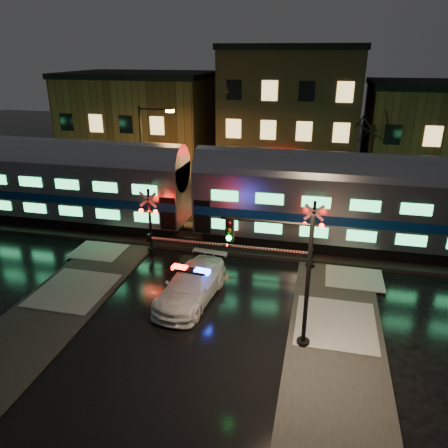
# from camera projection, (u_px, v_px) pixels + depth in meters

# --- Properties ---
(ground) EXTENTS (120.00, 120.00, 0.00)m
(ground) POSITION_uv_depth(u_px,v_px,m) (212.00, 278.00, 23.61)
(ground) COLOR black
(ground) RESTS_ON ground
(ballast) EXTENTS (90.00, 4.20, 0.24)m
(ballast) POSITION_uv_depth(u_px,v_px,m) (231.00, 240.00, 28.09)
(ballast) COLOR black
(ballast) RESTS_ON ground
(sidewalk_left) EXTENTS (4.00, 20.00, 0.12)m
(sidewalk_left) POSITION_uv_depth(u_px,v_px,m) (38.00, 325.00, 19.52)
(sidewalk_left) COLOR #2D2D2D
(sidewalk_left) RESTS_ON ground
(sidewalk_right) EXTENTS (4.00, 20.00, 0.12)m
(sidewalk_right) POSITION_uv_depth(u_px,v_px,m) (336.00, 369.00, 16.79)
(sidewalk_right) COLOR #2D2D2D
(sidewalk_right) RESTS_ON ground
(building_left) EXTENTS (14.00, 10.00, 9.00)m
(building_left) POSITION_uv_depth(u_px,v_px,m) (142.00, 124.00, 44.57)
(building_left) COLOR brown
(building_left) RESTS_ON ground
(building_mid) EXTENTS (12.00, 11.00, 11.50)m
(building_mid) POSITION_uv_depth(u_px,v_px,m) (291.00, 115.00, 41.42)
(building_mid) COLOR brown
(building_mid) RESTS_ON ground
(building_right) EXTENTS (12.00, 10.00, 8.50)m
(building_right) POSITION_uv_depth(u_px,v_px,m) (436.00, 138.00, 38.80)
(building_right) COLOR brown
(building_right) RESTS_ON ground
(train) EXTENTS (51.00, 3.12, 5.92)m
(train) POSITION_uv_depth(u_px,v_px,m) (191.00, 189.00, 27.41)
(train) COLOR black
(train) RESTS_ON ballast
(police_car) EXTENTS (2.80, 5.67, 1.76)m
(police_car) POSITION_uv_depth(u_px,v_px,m) (191.00, 285.00, 21.30)
(police_car) COLOR white
(police_car) RESTS_ON ground
(crossing_signal_right) EXTENTS (5.65, 0.65, 4.00)m
(crossing_signal_right) POSITION_uv_depth(u_px,v_px,m) (305.00, 242.00, 24.08)
(crossing_signal_right) COLOR black
(crossing_signal_right) RESTS_ON ground
(crossing_signal_left) EXTENTS (5.67, 0.65, 4.01)m
(crossing_signal_left) POSITION_uv_depth(u_px,v_px,m) (156.00, 228.00, 25.92)
(crossing_signal_left) COLOR black
(crossing_signal_left) RESTS_ON ground
(traffic_light) EXTENTS (3.77, 0.69, 5.83)m
(traffic_light) POSITION_uv_depth(u_px,v_px,m) (284.00, 278.00, 17.21)
(traffic_light) COLOR black
(traffic_light) RESTS_ON ground
(streetlight) EXTENTS (2.63, 0.28, 7.87)m
(streetlight) POSITION_uv_depth(u_px,v_px,m) (146.00, 153.00, 31.58)
(streetlight) COLOR black
(streetlight) RESTS_ON ground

